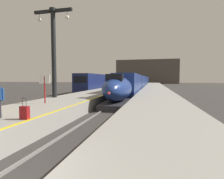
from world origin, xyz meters
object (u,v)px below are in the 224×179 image
at_px(station_column_mid, 54,44).
at_px(rolling_suitcase, 25,113).
at_px(highspeed_train_main, 140,82).
at_px(regional_train_adjacent, 108,82).
at_px(departure_info_board, 45,83).

height_order(station_column_mid, rolling_suitcase, station_column_mid).
height_order(highspeed_train_main, regional_train_adjacent, regional_train_adjacent).
bearing_deg(regional_train_adjacent, rolling_suitcase, -81.08).
xyz_separation_m(highspeed_train_main, rolling_suitcase, (-2.08, -44.91, -0.61)).
bearing_deg(highspeed_train_main, departure_info_board, -96.24).
bearing_deg(station_column_mid, highspeed_train_main, 80.71).
relative_size(highspeed_train_main, rolling_suitcase, 77.82).
distance_m(regional_train_adjacent, station_column_mid, 29.90).
distance_m(regional_train_adjacent, departure_info_board, 33.60).
height_order(highspeed_train_main, station_column_mid, station_column_mid).
height_order(highspeed_train_main, rolling_suitcase, highspeed_train_main).
distance_m(highspeed_train_main, station_column_mid, 36.81).
xyz_separation_m(station_column_mid, rolling_suitcase, (3.82, -8.83, -4.92)).
height_order(rolling_suitcase, departure_info_board, departure_info_board).
xyz_separation_m(station_column_mid, departure_info_board, (1.53, -3.87, -3.72)).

